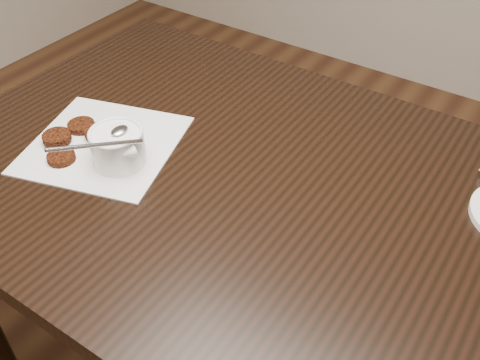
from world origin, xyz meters
name	(u,v)px	position (x,y,z in m)	size (l,w,h in m)	color
table	(255,305)	(0.06, 0.17, 0.38)	(1.34, 0.86, 0.75)	black
napkin	(104,145)	(-0.27, 0.09, 0.75)	(0.29, 0.29, 0.00)	white
sauce_ramekin	(115,132)	(-0.20, 0.07, 0.82)	(0.14, 0.14, 0.14)	white
patty_cluster	(83,139)	(-0.31, 0.07, 0.76)	(0.18, 0.18, 0.02)	#5E250C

